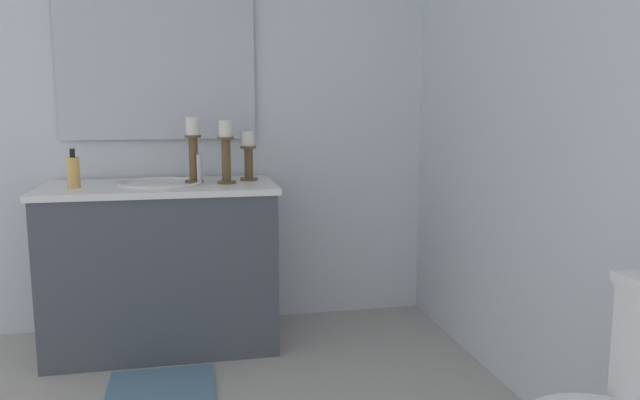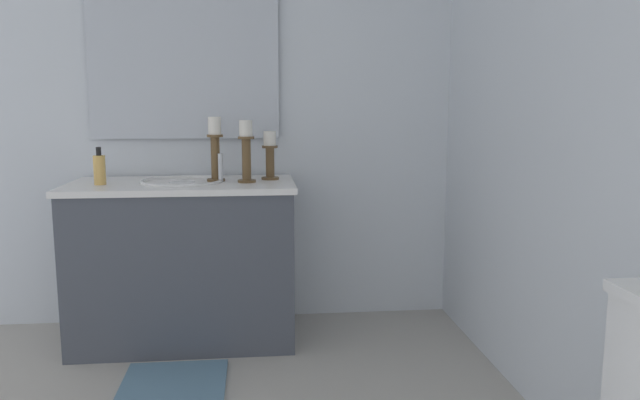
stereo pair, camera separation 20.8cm
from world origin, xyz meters
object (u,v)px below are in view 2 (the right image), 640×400
sink_basin (182,190)px  candle_holder_mid (215,147)px  vanity_cabinet (185,262)px  mirror (184,59)px  candle_holder_tall (270,154)px  candle_holder_short (246,150)px  soap_bottle (100,169)px  bath_mat (171,393)px

sink_basin → candle_holder_mid: 0.27m
vanity_cabinet → sink_basin: size_ratio=2.76×
sink_basin → mirror: size_ratio=0.41×
candle_holder_tall → candle_holder_short: 0.16m
candle_holder_mid → soap_bottle: size_ratio=1.77×
vanity_cabinet → bath_mat: 0.74m
sink_basin → candle_holder_short: candle_holder_short is taller
candle_holder_short → candle_holder_mid: (-0.06, -0.15, 0.01)m
mirror → sink_basin: bearing=0.2°
candle_holder_tall → candle_holder_mid: bearing=-81.0°
sink_basin → candle_holder_mid: bearing=100.7°
mirror → soap_bottle: bearing=-48.8°
vanity_cabinet → soap_bottle: size_ratio=6.17×
mirror → candle_holder_short: (0.31, 0.32, -0.46)m
candle_holder_tall → candle_holder_short: bearing=-47.7°
vanity_cabinet → sink_basin: (0.00, 0.00, 0.36)m
sink_basin → mirror: mirror is taller
sink_basin → bath_mat: bearing=-0.1°
soap_bottle → candle_holder_tall: bearing=98.7°
candle_holder_short → candle_holder_tall: bearing=132.3°
soap_bottle → bath_mat: size_ratio=0.30×
candle_holder_mid → candle_holder_short: bearing=67.5°
sink_basin → soap_bottle: soap_bottle is taller
vanity_cabinet → candle_holder_mid: size_ratio=3.48×
candle_holder_mid → vanity_cabinet: bearing=-79.4°
candle_holder_tall → soap_bottle: (0.12, -0.81, -0.05)m
candle_holder_short → soap_bottle: bearing=-88.6°
mirror → bath_mat: size_ratio=1.64×
candle_holder_short → bath_mat: (0.59, -0.32, -0.96)m
candle_holder_tall → mirror: bearing=-115.3°
soap_bottle → vanity_cabinet: bearing=97.6°
candle_holder_tall → soap_bottle: bearing=-81.3°
sink_basin → candle_holder_short: 0.38m
candle_holder_short → mirror: bearing=-134.5°
vanity_cabinet → candle_holder_tall: (-0.07, 0.44, 0.53)m
vanity_cabinet → mirror: 1.06m
candle_holder_tall → candle_holder_short: candle_holder_short is taller
mirror → candle_holder_short: mirror is taller
sink_basin → bath_mat: sink_basin is taller
soap_bottle → bath_mat: (0.57, 0.38, -0.87)m
sink_basin → candle_holder_mid: size_ratio=1.26×
candle_holder_tall → sink_basin: bearing=-80.4°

